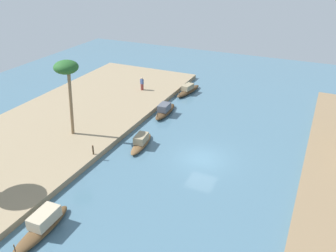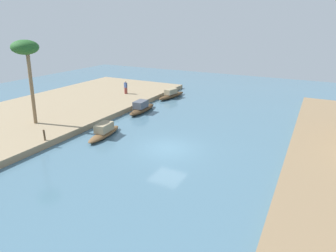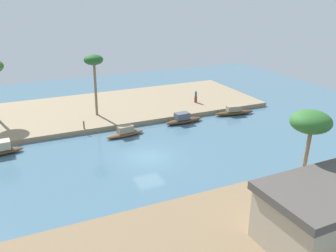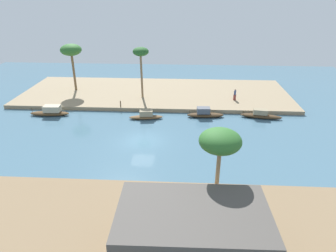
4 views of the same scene
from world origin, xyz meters
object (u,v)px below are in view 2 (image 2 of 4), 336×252
mooring_post (44,135)px  palm_tree_left_near (26,51)px  sampan_foreground (104,132)px  sampan_open_hull (142,108)px  sampan_near_left_bank (171,95)px  person_on_near_bank (126,88)px

mooring_post → palm_tree_left_near: bearing=-121.9°
sampan_foreground → palm_tree_left_near: 9.30m
sampan_open_hull → mooring_post: mooring_post is taller
sampan_near_left_bank → palm_tree_left_near: 18.05m
sampan_near_left_bank → sampan_foreground: sampan_near_left_bank is taller
sampan_open_hull → sampan_foreground: bearing=5.2°
sampan_near_left_bank → mooring_post: bearing=4.0°
person_on_near_bank → palm_tree_left_near: bearing=108.5°
person_on_near_bank → mooring_post: person_on_near_bank is taller
person_on_near_bank → sampan_near_left_bank: bearing=-134.2°
sampan_foreground → mooring_post: size_ratio=5.08×
mooring_post → palm_tree_left_near: palm_tree_left_near is taller
mooring_post → palm_tree_left_near: size_ratio=0.12×
sampan_near_left_bank → person_on_near_bank: 5.92m
sampan_open_hull → sampan_foreground: (7.47, 1.05, -0.03)m
palm_tree_left_near → mooring_post: bearing=58.1°
sampan_open_hull → sampan_foreground: size_ratio=1.09×
sampan_open_hull → person_on_near_bank: 6.99m
sampan_open_hull → sampan_foreground: 7.55m
person_on_near_bank → palm_tree_left_near: palm_tree_left_near is taller
sampan_open_hull → person_on_near_bank: bearing=-133.1°
person_on_near_bank → palm_tree_left_near: size_ratio=0.23×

